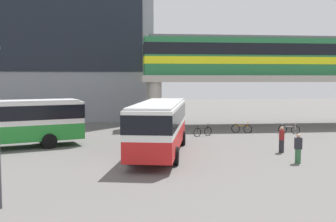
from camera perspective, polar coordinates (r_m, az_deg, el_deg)
name	(u,v)px	position (r m, az deg, el deg)	size (l,w,h in m)	color
ground_plane	(131,139)	(31.31, -5.26, -3.99)	(120.00, 120.00, 0.00)	#605E5B
station_building	(50,34)	(51.44, -16.38, 10.43)	(24.07, 14.10, 20.13)	gray
elevated_platform	(280,83)	(41.60, 15.69, 3.91)	(27.83, 6.96, 4.98)	#ADA89E
train	(270,56)	(41.27, 14.34, 7.62)	(25.07, 2.96, 3.84)	#26723F
bus_main	(160,122)	(24.71, -1.19, -1.61)	(4.75, 11.33, 3.22)	red
bicycle_silver	(289,129)	(35.72, 16.82, -2.53)	(1.67, 0.76, 1.04)	black
bicycle_black	(203,132)	(32.88, 4.95, -2.95)	(1.66, 0.78, 1.04)	black
bicycle_orange	(242,129)	(35.33, 10.44, -2.48)	(1.69, 0.71, 1.04)	black
pedestrian_walking_across	(298,149)	(23.38, 18.02, -5.22)	(0.45, 0.35, 1.63)	#33663F
pedestrian_waiting_near_stop	(282,140)	(26.42, 15.85, -4.04)	(0.33, 0.44, 1.66)	#26262D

